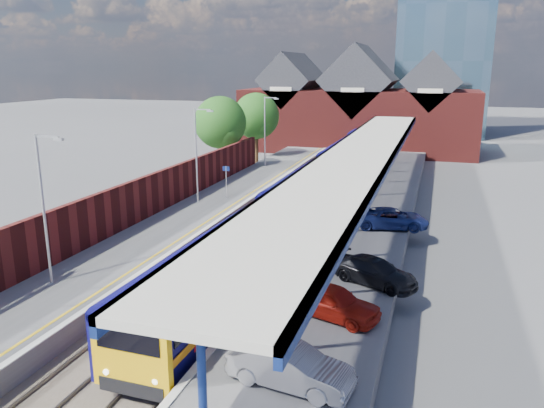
{
  "coord_description": "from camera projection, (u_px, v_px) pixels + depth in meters",
  "views": [
    {
      "loc": [
        10.37,
        -12.99,
        10.81
      ],
      "look_at": [
        0.8,
        17.32,
        2.6
      ],
      "focal_mm": 35.0,
      "sensor_mm": 36.0,
      "label": 1
    }
  ],
  "objects": [
    {
      "name": "ground",
      "position": [
        308.0,
        197.0,
        45.42
      ],
      "size": [
        240.0,
        240.0,
        0.0
      ],
      "primitive_type": "plane",
      "color": "#5B5B5E",
      "rests_on": "ground"
    },
    {
      "name": "ballast_bed",
      "position": [
        273.0,
        230.0,
        36.18
      ],
      "size": [
        6.0,
        76.0,
        0.06
      ],
      "primitive_type": "cube",
      "color": "#473D33",
      "rests_on": "ground"
    },
    {
      "name": "rails",
      "position": [
        273.0,
        229.0,
        36.16
      ],
      "size": [
        4.51,
        76.0,
        0.14
      ],
      "color": "slate",
      "rests_on": "ground"
    },
    {
      "name": "left_platform",
      "position": [
        199.0,
        217.0,
        37.66
      ],
      "size": [
        5.0,
        76.0,
        1.0
      ],
      "primitive_type": "cube",
      "color": "#565659",
      "rests_on": "ground"
    },
    {
      "name": "right_platform",
      "position": [
        361.0,
        232.0,
        34.31
      ],
      "size": [
        6.0,
        76.0,
        1.0
      ],
      "primitive_type": "cube",
      "color": "#565659",
      "rests_on": "ground"
    },
    {
      "name": "coping_left",
      "position": [
        230.0,
        212.0,
        36.85
      ],
      "size": [
        0.3,
        76.0,
        0.05
      ],
      "primitive_type": "cube",
      "color": "silver",
      "rests_on": "left_platform"
    },
    {
      "name": "coping_right",
      "position": [
        318.0,
        220.0,
        35.01
      ],
      "size": [
        0.3,
        76.0,
        0.05
      ],
      "primitive_type": "cube",
      "color": "silver",
      "rests_on": "right_platform"
    },
    {
      "name": "yellow_line",
      "position": [
        222.0,
        212.0,
        37.03
      ],
      "size": [
        0.14,
        76.0,
        0.01
      ],
      "primitive_type": "cube",
      "color": "yellow",
      "rests_on": "left_platform"
    },
    {
      "name": "train",
      "position": [
        332.0,
        168.0,
        47.07
      ],
      "size": [
        3.18,
        65.96,
        3.45
      ],
      "color": "#0F0D5B",
      "rests_on": "ground"
    },
    {
      "name": "canopy",
      "position": [
        360.0,
        154.0,
        35.08
      ],
      "size": [
        4.5,
        52.0,
        4.48
      ],
      "color": "navy",
      "rests_on": "right_platform"
    },
    {
      "name": "lamp_post_b",
      "position": [
        45.0,
        201.0,
        23.87
      ],
      "size": [
        1.48,
        0.18,
        7.0
      ],
      "color": "#A5A8AA",
      "rests_on": "left_platform"
    },
    {
      "name": "lamp_post_c",
      "position": [
        198.0,
        150.0,
        38.64
      ],
      "size": [
        1.48,
        0.18,
        7.0
      ],
      "color": "#A5A8AA",
      "rests_on": "left_platform"
    },
    {
      "name": "lamp_post_d",
      "position": [
        266.0,
        127.0,
        53.41
      ],
      "size": [
        1.48,
        0.18,
        7.0
      ],
      "color": "#A5A8AA",
      "rests_on": "left_platform"
    },
    {
      "name": "platform_sign",
      "position": [
        226.0,
        176.0,
        40.66
      ],
      "size": [
        0.55,
        0.08,
        2.5
      ],
      "color": "#A5A8AA",
      "rests_on": "left_platform"
    },
    {
      "name": "brick_wall",
      "position": [
        113.0,
        210.0,
        31.97
      ],
      "size": [
        0.35,
        50.0,
        3.86
      ],
      "color": "#5B1A17",
      "rests_on": "left_platform"
    },
    {
      "name": "station_building",
      "position": [
        359.0,
        109.0,
        69.91
      ],
      "size": [
        30.0,
        12.12,
        13.78
      ],
      "color": "#5B1A17",
      "rests_on": "ground"
    },
    {
      "name": "glass_tower",
      "position": [
        447.0,
        6.0,
        83.62
      ],
      "size": [
        14.2,
        14.2,
        40.3
      ],
      "color": "slate",
      "rests_on": "ground"
    },
    {
      "name": "tree_near",
      "position": [
        221.0,
        124.0,
        52.55
      ],
      "size": [
        5.2,
        5.2,
        8.1
      ],
      "color": "#382314",
      "rests_on": "ground"
    },
    {
      "name": "tree_far",
      "position": [
        257.0,
        117.0,
        59.65
      ],
      "size": [
        5.2,
        5.2,
        8.1
      ],
      "color": "#382314",
      "rests_on": "ground"
    },
    {
      "name": "parked_car_red",
      "position": [
        332.0,
        301.0,
        21.34
      ],
      "size": [
        4.29,
        2.73,
        1.36
      ],
      "primitive_type": "imported",
      "rotation": [
        0.0,
        0.0,
        1.26
      ],
      "color": "#A0180D",
      "rests_on": "right_platform"
    },
    {
      "name": "parked_car_silver",
      "position": [
        290.0,
        366.0,
        16.7
      ],
      "size": [
        4.2,
        1.98,
        1.33
      ],
      "primitive_type": "imported",
      "rotation": [
        0.0,
        0.0,
        1.43
      ],
      "color": "#9F9EA3",
      "rests_on": "right_platform"
    },
    {
      "name": "parked_car_dark",
      "position": [
        375.0,
        271.0,
        24.64
      ],
      "size": [
        4.49,
        3.27,
        1.21
      ],
      "primitive_type": "imported",
      "rotation": [
        0.0,
        0.0,
        1.14
      ],
      "color": "black",
      "rests_on": "right_platform"
    },
    {
      "name": "parked_car_blue",
      "position": [
        392.0,
        218.0,
        33.23
      ],
      "size": [
        4.84,
        2.79,
        1.27
      ],
      "primitive_type": "imported",
      "rotation": [
        0.0,
        0.0,
        1.73
      ],
      "color": "navy",
      "rests_on": "right_platform"
    }
  ]
}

